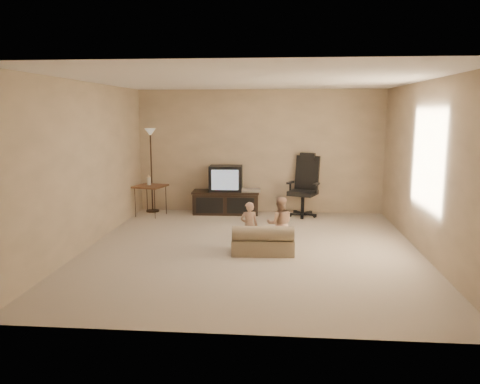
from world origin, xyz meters
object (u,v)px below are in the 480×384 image
object	(u,v)px
side_table	(150,186)
toddler_right	(280,224)
tv_stand	(226,194)
child_sofa	(263,242)
office_chair	(304,194)
floor_lamp	(151,151)
toddler_left	(249,226)

from	to	relation	value
side_table	toddler_right	bearing A→B (deg)	-40.10
tv_stand	child_sofa	xyz separation A→B (m)	(0.85, -2.69, -0.23)
office_chair	floor_lamp	distance (m)	3.23
side_table	child_sofa	world-z (taller)	side_table
toddler_right	tv_stand	bearing A→B (deg)	-70.46
tv_stand	side_table	distance (m)	1.53
side_table	floor_lamp	bearing A→B (deg)	100.57
office_chair	toddler_right	world-z (taller)	office_chair
floor_lamp	toddler_left	world-z (taller)	floor_lamp
floor_lamp	toddler_right	world-z (taller)	floor_lamp
side_table	toddler_right	world-z (taller)	side_table
child_sofa	side_table	bearing A→B (deg)	132.14
floor_lamp	toddler_right	distance (m)	3.77
tv_stand	floor_lamp	bearing A→B (deg)	175.79
office_chair	child_sofa	bearing A→B (deg)	-83.19
tv_stand	office_chair	distance (m)	1.57
side_table	tv_stand	bearing A→B (deg)	11.97
toddler_left	tv_stand	bearing A→B (deg)	-87.08
tv_stand	floor_lamp	xyz separation A→B (m)	(-1.55, 0.06, 0.85)
side_table	child_sofa	xyz separation A→B (m)	(2.33, -2.38, -0.41)
floor_lamp	child_sofa	distance (m)	3.81
tv_stand	child_sofa	size ratio (longest dim) A/B	1.51
toddler_left	office_chair	bearing A→B (deg)	-122.09
tv_stand	child_sofa	bearing A→B (deg)	-74.57
office_chair	side_table	size ratio (longest dim) A/B	1.51
toddler_left	side_table	bearing A→B (deg)	-57.36
child_sofa	toddler_left	distance (m)	0.34
tv_stand	side_table	size ratio (longest dim) A/B	1.68
office_chair	toddler_left	world-z (taller)	office_chair
tv_stand	office_chair	xyz separation A→B (m)	(1.57, -0.07, 0.04)
child_sofa	tv_stand	bearing A→B (deg)	105.19
floor_lamp	toddler_right	size ratio (longest dim) A/B	2.12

